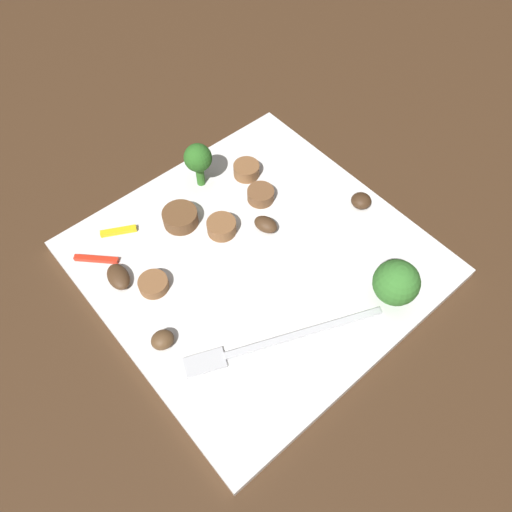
% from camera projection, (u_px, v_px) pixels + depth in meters
% --- Properties ---
extents(ground_plane, '(1.40, 1.40, 0.00)m').
position_uv_depth(ground_plane, '(256.00, 262.00, 0.48)').
color(ground_plane, '#422B19').
extents(plate, '(0.30, 0.30, 0.01)m').
position_uv_depth(plate, '(256.00, 259.00, 0.48)').
color(plate, white).
rests_on(plate, ground_plane).
extents(fork, '(0.17, 0.08, 0.00)m').
position_uv_depth(fork, '(270.00, 343.00, 0.42)').
color(fork, silver).
rests_on(fork, plate).
extents(broccoli_floret_0, '(0.04, 0.04, 0.05)m').
position_uv_depth(broccoli_floret_0, '(396.00, 283.00, 0.42)').
color(broccoli_floret_0, '#408630').
rests_on(broccoli_floret_0, plate).
extents(broccoli_floret_1, '(0.03, 0.03, 0.05)m').
position_uv_depth(broccoli_floret_1, '(198.00, 159.00, 0.49)').
color(broccoli_floret_1, '#347525').
rests_on(broccoli_floret_1, plate).
extents(sausage_slice_0, '(0.03, 0.03, 0.01)m').
position_uv_depth(sausage_slice_0, '(261.00, 195.00, 0.51)').
color(sausage_slice_0, brown).
rests_on(sausage_slice_0, plate).
extents(sausage_slice_1, '(0.03, 0.03, 0.01)m').
position_uv_depth(sausage_slice_1, '(153.00, 284.00, 0.45)').
color(sausage_slice_1, brown).
rests_on(sausage_slice_1, plate).
extents(sausage_slice_2, '(0.04, 0.04, 0.01)m').
position_uv_depth(sausage_slice_2, '(246.00, 170.00, 0.53)').
color(sausage_slice_2, brown).
rests_on(sausage_slice_2, plate).
extents(sausage_slice_3, '(0.04, 0.04, 0.01)m').
position_uv_depth(sausage_slice_3, '(222.00, 227.00, 0.48)').
color(sausage_slice_3, brown).
rests_on(sausage_slice_3, plate).
extents(sausage_slice_4, '(0.04, 0.04, 0.02)m').
position_uv_depth(sausage_slice_4, '(180.00, 217.00, 0.49)').
color(sausage_slice_4, brown).
rests_on(sausage_slice_4, plate).
extents(mushroom_0, '(0.03, 0.03, 0.01)m').
position_uv_depth(mushroom_0, '(361.00, 201.00, 0.50)').
color(mushroom_0, '#422B19').
rests_on(mushroom_0, plate).
extents(mushroom_1, '(0.02, 0.03, 0.01)m').
position_uv_depth(mushroom_1, '(266.00, 224.00, 0.48)').
color(mushroom_1, '#4C331E').
rests_on(mushroom_1, plate).
extents(mushroom_2, '(0.02, 0.03, 0.01)m').
position_uv_depth(mushroom_2, '(118.00, 277.00, 0.45)').
color(mushroom_2, '#4C331E').
rests_on(mushroom_2, plate).
extents(mushroom_3, '(0.02, 0.02, 0.01)m').
position_uv_depth(mushroom_3, '(163.00, 340.00, 0.42)').
color(mushroom_3, brown).
rests_on(mushroom_3, plate).
extents(pepper_strip_0, '(0.03, 0.03, 0.00)m').
position_uv_depth(pepper_strip_0, '(96.00, 259.00, 0.47)').
color(pepper_strip_0, red).
rests_on(pepper_strip_0, plate).
extents(pepper_strip_1, '(0.03, 0.02, 0.00)m').
position_uv_depth(pepper_strip_1, '(119.00, 231.00, 0.49)').
color(pepper_strip_1, yellow).
rests_on(pepper_strip_1, plate).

